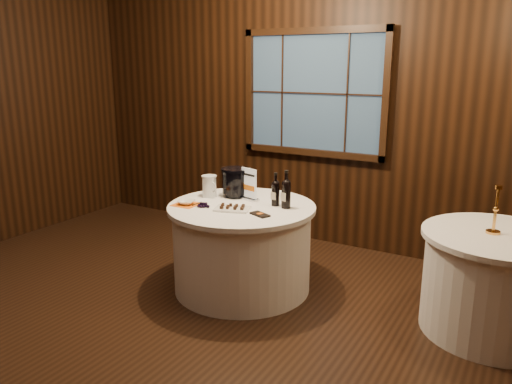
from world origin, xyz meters
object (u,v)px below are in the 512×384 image
Objects in this scene: glass_pitcher at (210,186)px; brass_candlestick at (495,216)px; port_bottle_right at (286,192)px; chocolate_box at (260,214)px; sign_stand at (250,189)px; grape_bunch at (203,205)px; cracker_bowl at (186,202)px; chocolate_plate at (232,208)px; port_bottle_left at (275,191)px; main_table at (242,247)px; ice_bucket at (235,182)px; side_table at (494,283)px.

glass_pitcher is 0.56× the size of brass_candlestick.
port_bottle_right is 1.91× the size of chocolate_box.
sign_stand is 0.40m from port_bottle_right.
grape_bunch is 0.18m from cracker_bowl.
cracker_bowl is at bearing -167.56° from brass_candlestick.
port_bottle_left is at bearing 50.03° from chocolate_plate.
cracker_bowl is at bearing -153.47° from chocolate_box.
main_table is 3.85× the size of chocolate_plate.
port_bottle_left is 1.70m from brass_candlestick.
side_table is at bearing 2.02° from ice_bucket.
brass_candlestick is (2.16, 0.07, -0.01)m from ice_bucket.
port_bottle_left is (-1.74, -0.16, 0.51)m from side_table.
port_bottle_right is at bearing -173.55° from brass_candlestick.
chocolate_plate is at bearing 9.04° from cracker_bowl.
ice_bucket is at bearing 118.98° from chocolate_plate.
sign_stand reaches higher than chocolate_plate.
chocolate_plate is 0.28m from chocolate_box.
port_bottle_left reaches higher than glass_pitcher.
side_table is 3.73× the size of port_bottle_left.
side_table is at bearing 13.20° from grape_bunch.
chocolate_plate is at bearing -166.82° from brass_candlestick.
side_table is 4.10× the size of ice_bucket.
cracker_bowl is at bearing -151.75° from main_table.
brass_candlestick is at bearing -176.38° from side_table.
glass_pitcher is at bearing -151.80° from sign_stand.
port_bottle_right is 0.77m from glass_pitcher.
sign_stand is at bearing -176.57° from side_table.
side_table is at bearing 12.28° from cracker_bowl.
port_bottle_left is 0.89× the size of port_bottle_right.
cracker_bowl is at bearing -179.92° from grape_bunch.
brass_candlestick is (2.20, 0.52, 0.11)m from grape_bunch.
sign_stand is (-2.03, -0.12, 0.48)m from side_table.
brass_candlestick is at bearing 13.40° from grape_bunch.
port_bottle_right is at bearing -10.34° from ice_bucket.
grape_bunch is at bearing -137.63° from port_bottle_right.
port_bottle_left is 0.63m from grape_bunch.
sign_stand is (-0.03, 0.18, 0.49)m from main_table.
chocolate_box is 0.71m from cracker_bowl.
ice_bucket is (-0.20, 0.22, 0.52)m from main_table.
chocolate_box is (0.49, -0.40, -0.13)m from ice_bucket.
chocolate_plate is (-0.25, -0.30, -0.11)m from port_bottle_left.
chocolate_plate is 1.95× the size of chocolate_box.
glass_pitcher is (-0.69, 0.27, 0.09)m from chocolate_box.
chocolate_plate reaches higher than side_table.
port_bottle_left is 1.65× the size of grape_bunch.
ice_bucket reaches higher than glass_pitcher.
chocolate_plate is (0.01, -0.16, 0.40)m from main_table.
grape_bunch is at bearing -166.60° from brass_candlestick.
ice_bucket is 1.32× the size of glass_pitcher.
brass_candlestick is at bearing 1.99° from ice_bucket.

